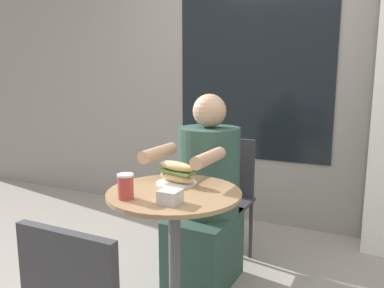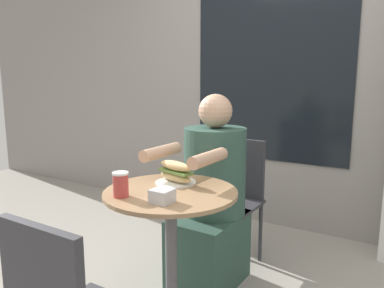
{
  "view_description": "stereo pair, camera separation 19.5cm",
  "coord_description": "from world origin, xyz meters",
  "views": [
    {
      "loc": [
        0.83,
        -1.53,
        1.29
      ],
      "look_at": [
        0.0,
        0.2,
        0.95
      ],
      "focal_mm": 35.0,
      "sensor_mm": 36.0,
      "label": 1
    },
    {
      "loc": [
        1.0,
        -1.44,
        1.29
      ],
      "look_at": [
        0.0,
        0.2,
        0.95
      ],
      "focal_mm": 35.0,
      "sensor_mm": 36.0,
      "label": 2
    }
  ],
  "objects": [
    {
      "name": "sandwich_on_plate",
      "position": [
        -0.05,
        0.12,
        0.81
      ],
      "size": [
        0.23,
        0.21,
        0.12
      ],
      "rotation": [
        0.0,
        0.0,
        -0.25
      ],
      "color": "white",
      "rests_on": "cafe_table"
    },
    {
      "name": "napkin_box",
      "position": [
        0.07,
        -0.16,
        0.78
      ],
      "size": [
        0.09,
        0.09,
        0.06
      ],
      "rotation": [
        0.0,
        0.0,
        -0.01
      ],
      "color": "silver",
      "rests_on": "cafe_table"
    },
    {
      "name": "drink_cup",
      "position": [
        -0.14,
        -0.2,
        0.81
      ],
      "size": [
        0.07,
        0.07,
        0.12
      ],
      "color": "#B73D38",
      "rests_on": "cafe_table"
    },
    {
      "name": "storefront_wall",
      "position": [
        -0.0,
        1.7,
        1.4
      ],
      "size": [
        8.0,
        0.09,
        2.8
      ],
      "color": "gray",
      "rests_on": "ground_plane"
    },
    {
      "name": "cafe_table",
      "position": [
        0.0,
        0.0,
        0.55
      ],
      "size": [
        0.65,
        0.65,
        0.75
      ],
      "color": "#997551",
      "rests_on": "ground_plane"
    },
    {
      "name": "seated_diner",
      "position": [
        -0.06,
        0.53,
        0.51
      ],
      "size": [
        0.39,
        0.7,
        1.2
      ],
      "rotation": [
        0.0,
        0.0,
        3.12
      ],
      "color": "#2D4C42",
      "rests_on": "ground_plane"
    },
    {
      "name": "diner_chair",
      "position": [
        -0.06,
        0.88,
        0.52
      ],
      "size": [
        0.39,
        0.39,
        0.87
      ],
      "rotation": [
        0.0,
        0.0,
        3.12
      ],
      "color": "#333338",
      "rests_on": "ground_plane"
    }
  ]
}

